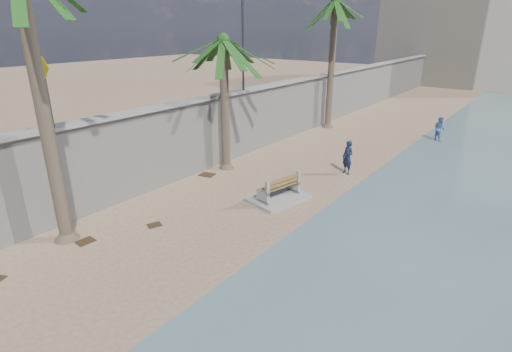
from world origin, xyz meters
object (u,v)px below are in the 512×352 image
Objects in this scene: palm_back at (336,3)px; person_a at (348,155)px; bench_far at (279,190)px; palm_mid at (223,41)px; person_b at (440,127)px.

person_a is at bearing -57.18° from palm_back.
palm_mid reaches higher than bench_far.
palm_back is 12.12m from person_a.
palm_back is (0.04, 11.07, 2.05)m from palm_mid.
person_a is 9.38m from person_b.
person_b is at bearing 58.80° from palm_mid.
person_b is (2.96, 13.80, 0.41)m from bench_far.
person_a is 1.12× the size of person_b.
person_a is (0.92, 4.64, 0.51)m from bench_far.
palm_back is (-4.32, 12.77, 7.80)m from bench_far.
palm_back reaches higher than person_a.
bench_far is at bearing -71.30° from palm_back.
person_a reaches higher than person_b.
palm_back reaches higher than palm_mid.
palm_back is at bearing 144.66° from person_a.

